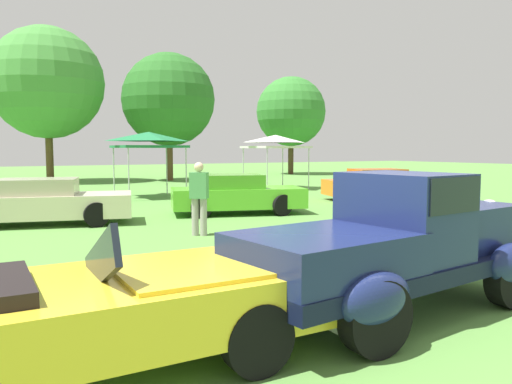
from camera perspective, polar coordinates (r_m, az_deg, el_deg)
ground_plane at (r=6.52m, az=13.35°, el=-12.95°), size 120.00×120.00×0.00m
feature_pickup_truck at (r=6.31m, az=15.92°, el=-5.50°), size 4.45×2.19×1.70m
neighbor_convertible at (r=4.74m, az=-18.82°, el=-12.59°), size 4.63×1.75×1.40m
show_car_cream at (r=14.27m, az=-23.05°, el=-1.07°), size 4.68×2.77×1.22m
show_car_lime at (r=15.39m, az=-2.20°, el=-0.28°), size 4.34×2.80×1.22m
show_car_orange at (r=20.30m, az=14.01°, el=0.83°), size 4.69×2.84×1.22m
spectator_near_truck at (r=11.53m, az=-6.51°, el=-0.47°), size 0.46×0.44×1.69m
canopy_tent_left_field at (r=21.23m, az=-12.15°, el=5.95°), size 2.61×2.61×2.71m
canopy_tent_center_field at (r=25.27m, az=2.24°, el=5.87°), size 2.68×2.68×2.71m
treeline_mid_left at (r=33.14m, az=-22.74°, el=11.40°), size 6.69×6.69×9.32m
treeline_center at (r=32.62m, az=-9.95°, el=10.32°), size 5.85×5.85×8.06m
treeline_mid_right at (r=40.50m, az=4.02°, el=9.13°), size 5.53×5.53×7.77m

